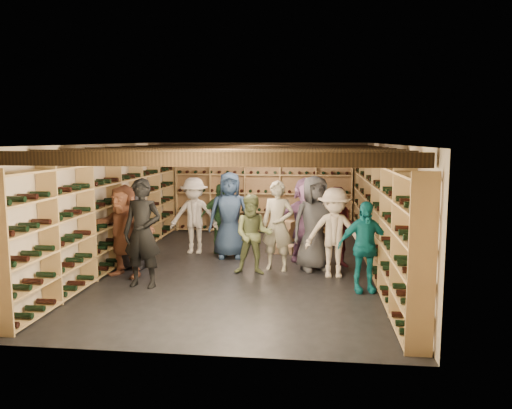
{
  "coord_description": "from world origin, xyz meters",
  "views": [
    {
      "loc": [
        1.32,
        -9.42,
        2.51
      ],
      "look_at": [
        0.23,
        0.2,
        1.22
      ],
      "focal_mm": 35.0,
      "sensor_mm": 36.0,
      "label": 1
    }
  ],
  "objects_px": {
    "person_3": "(334,233)",
    "person_12": "(315,223)",
    "person_7": "(278,226)",
    "person_9": "(194,216)",
    "person_4": "(364,247)",
    "person_11": "(306,219)",
    "crate_stack_left": "(283,231)",
    "person_1": "(142,233)",
    "crate_stack_right": "(307,238)",
    "person_8": "(338,227)",
    "crate_loose": "(282,249)",
    "person_2": "(253,235)",
    "person_6": "(230,215)",
    "person_10": "(220,218)",
    "person_0": "(134,228)",
    "person_5": "(124,231)"
  },
  "relations": [
    {
      "from": "person_0",
      "to": "person_12",
      "type": "xyz_separation_m",
      "value": [
        3.47,
        0.27,
        0.12
      ]
    },
    {
      "from": "crate_stack_left",
      "to": "crate_stack_right",
      "type": "distance_m",
      "value": 0.97
    },
    {
      "from": "person_2",
      "to": "crate_stack_right",
      "type": "bearing_deg",
      "value": 64.21
    },
    {
      "from": "crate_loose",
      "to": "person_6",
      "type": "distance_m",
      "value": 1.46
    },
    {
      "from": "person_2",
      "to": "person_7",
      "type": "height_order",
      "value": "person_7"
    },
    {
      "from": "person_3",
      "to": "person_12",
      "type": "xyz_separation_m",
      "value": [
        -0.36,
        0.43,
        0.09
      ]
    },
    {
      "from": "crate_stack_right",
      "to": "person_7",
      "type": "height_order",
      "value": "person_7"
    },
    {
      "from": "crate_stack_left",
      "to": "person_9",
      "type": "bearing_deg",
      "value": -141.55
    },
    {
      "from": "crate_stack_left",
      "to": "person_11",
      "type": "height_order",
      "value": "person_11"
    },
    {
      "from": "person_0",
      "to": "person_1",
      "type": "height_order",
      "value": "person_1"
    },
    {
      "from": "person_8",
      "to": "person_9",
      "type": "relative_size",
      "value": 0.95
    },
    {
      "from": "crate_loose",
      "to": "person_8",
      "type": "bearing_deg",
      "value": -42.63
    },
    {
      "from": "person_1",
      "to": "person_3",
      "type": "distance_m",
      "value": 3.4
    },
    {
      "from": "crate_stack_left",
      "to": "person_11",
      "type": "bearing_deg",
      "value": -73.36
    },
    {
      "from": "crate_stack_right",
      "to": "crate_loose",
      "type": "xyz_separation_m",
      "value": [
        -0.53,
        -0.49,
        -0.17
      ]
    },
    {
      "from": "person_3",
      "to": "person_12",
      "type": "height_order",
      "value": "person_12"
    },
    {
      "from": "crate_stack_right",
      "to": "person_8",
      "type": "height_order",
      "value": "person_8"
    },
    {
      "from": "person_0",
      "to": "person_11",
      "type": "height_order",
      "value": "person_11"
    },
    {
      "from": "person_2",
      "to": "person_5",
      "type": "height_order",
      "value": "person_5"
    },
    {
      "from": "crate_stack_right",
      "to": "crate_loose",
      "type": "distance_m",
      "value": 0.75
    },
    {
      "from": "crate_stack_right",
      "to": "person_2",
      "type": "distance_m",
      "value": 2.51
    },
    {
      "from": "person_9",
      "to": "person_5",
      "type": "bearing_deg",
      "value": -112.46
    },
    {
      "from": "person_3",
      "to": "person_11",
      "type": "relative_size",
      "value": 0.95
    },
    {
      "from": "person_11",
      "to": "person_6",
      "type": "bearing_deg",
      "value": 155.73
    },
    {
      "from": "person_3",
      "to": "person_8",
      "type": "height_order",
      "value": "person_3"
    },
    {
      "from": "crate_stack_right",
      "to": "person_1",
      "type": "distance_m",
      "value": 4.31
    },
    {
      "from": "person_8",
      "to": "person_10",
      "type": "relative_size",
      "value": 1.03
    },
    {
      "from": "person_3",
      "to": "person_7",
      "type": "xyz_separation_m",
      "value": [
        -1.06,
        0.36,
        0.04
      ]
    },
    {
      "from": "crate_loose",
      "to": "person_7",
      "type": "xyz_separation_m",
      "value": [
        -0.0,
        -1.43,
        0.77
      ]
    },
    {
      "from": "person_6",
      "to": "person_9",
      "type": "relative_size",
      "value": 1.09
    },
    {
      "from": "person_7",
      "to": "person_10",
      "type": "distance_m",
      "value": 1.93
    },
    {
      "from": "person_1",
      "to": "crate_stack_right",
      "type": "bearing_deg",
      "value": 57.43
    },
    {
      "from": "crate_stack_right",
      "to": "person_8",
      "type": "bearing_deg",
      "value": -68.0
    },
    {
      "from": "person_7",
      "to": "person_2",
      "type": "bearing_deg",
      "value": -129.03
    },
    {
      "from": "person_10",
      "to": "person_6",
      "type": "bearing_deg",
      "value": -71.74
    },
    {
      "from": "person_1",
      "to": "person_3",
      "type": "bearing_deg",
      "value": 24.17
    },
    {
      "from": "person_1",
      "to": "person_11",
      "type": "bearing_deg",
      "value": 46.05
    },
    {
      "from": "person_2",
      "to": "person_8",
      "type": "height_order",
      "value": "person_8"
    },
    {
      "from": "person_0",
      "to": "person_5",
      "type": "height_order",
      "value": "person_5"
    },
    {
      "from": "person_8",
      "to": "person_2",
      "type": "bearing_deg",
      "value": -146.98
    },
    {
      "from": "crate_loose",
      "to": "person_0",
      "type": "relative_size",
      "value": 0.32
    },
    {
      "from": "person_5",
      "to": "person_6",
      "type": "relative_size",
      "value": 0.93
    },
    {
      "from": "person_2",
      "to": "person_6",
      "type": "relative_size",
      "value": 0.82
    },
    {
      "from": "person_1",
      "to": "person_6",
      "type": "xyz_separation_m",
      "value": [
        1.11,
        2.24,
        -0.02
      ]
    },
    {
      "from": "person_0",
      "to": "person_7",
      "type": "xyz_separation_m",
      "value": [
        2.77,
        0.2,
        0.07
      ]
    },
    {
      "from": "person_5",
      "to": "person_8",
      "type": "xyz_separation_m",
      "value": [
        3.92,
        1.11,
        -0.06
      ]
    },
    {
      "from": "person_4",
      "to": "person_11",
      "type": "relative_size",
      "value": 0.88
    },
    {
      "from": "person_5",
      "to": "person_10",
      "type": "height_order",
      "value": "person_5"
    },
    {
      "from": "person_7",
      "to": "person_9",
      "type": "bearing_deg",
      "value": 159.49
    },
    {
      "from": "crate_stack_right",
      "to": "person_10",
      "type": "bearing_deg",
      "value": -163.44
    }
  ]
}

